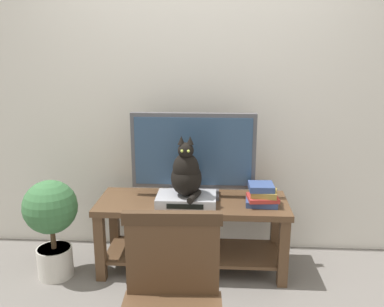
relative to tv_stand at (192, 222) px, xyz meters
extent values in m
cube|color=silver|center=(0.02, 0.44, 1.02)|extent=(7.00, 0.12, 2.80)
cube|color=#513823|center=(0.00, 0.00, 0.15)|extent=(1.40, 0.51, 0.04)
cube|color=#513823|center=(-0.65, -0.21, -0.13)|extent=(0.07, 0.07, 0.50)
cube|color=#513823|center=(0.65, -0.21, -0.13)|extent=(0.07, 0.07, 0.50)
cube|color=#513823|center=(-0.65, 0.21, -0.13)|extent=(0.07, 0.07, 0.50)
cube|color=#513823|center=(0.65, 0.21, -0.13)|extent=(0.07, 0.07, 0.50)
cube|color=#513823|center=(0.00, 0.00, -0.25)|extent=(1.30, 0.43, 0.02)
cube|color=#4C4C51|center=(0.00, 0.10, 0.18)|extent=(0.39, 0.20, 0.03)
cube|color=#4C4C51|center=(0.00, 0.10, 0.22)|extent=(0.06, 0.04, 0.04)
cube|color=#4C4C51|center=(0.00, 0.10, 0.52)|extent=(0.92, 0.05, 0.56)
cube|color=navy|center=(0.00, 0.07, 0.52)|extent=(0.86, 0.01, 0.51)
sphere|color=#2672F2|center=(0.44, 0.07, 0.25)|extent=(0.01, 0.01, 0.01)
cube|color=#ADADB2|center=(-0.04, -0.07, 0.20)|extent=(0.42, 0.27, 0.07)
cube|color=black|center=(-0.04, -0.21, 0.20)|extent=(0.25, 0.01, 0.04)
ellipsoid|color=black|center=(-0.04, -0.07, 0.36)|extent=(0.22, 0.24, 0.25)
ellipsoid|color=black|center=(-0.04, -0.10, 0.44)|extent=(0.19, 0.16, 0.23)
sphere|color=black|center=(-0.04, -0.12, 0.58)|extent=(0.11, 0.11, 0.11)
cone|color=black|center=(-0.07, -0.12, 0.65)|extent=(0.05, 0.05, 0.06)
cone|color=black|center=(-0.01, -0.12, 0.65)|extent=(0.05, 0.05, 0.06)
sphere|color=#B2C64C|center=(-0.06, -0.17, 0.59)|extent=(0.02, 0.02, 0.02)
sphere|color=#B2C64C|center=(-0.02, -0.17, 0.59)|extent=(0.02, 0.02, 0.02)
cylinder|color=black|center=(0.03, -0.16, 0.26)|extent=(0.09, 0.20, 0.04)
cube|color=#513823|center=(-0.02, -1.12, 0.34)|extent=(0.44, 0.05, 0.42)
cube|color=#412C1C|center=(-0.02, -1.12, 0.51)|extent=(0.46, 0.06, 0.06)
cube|color=#33477A|center=(0.50, -0.06, 0.19)|extent=(0.23, 0.16, 0.04)
cube|color=#B2332D|center=(0.50, -0.06, 0.22)|extent=(0.23, 0.19, 0.03)
cube|color=olive|center=(0.51, -0.06, 0.26)|extent=(0.20, 0.17, 0.04)
cube|color=#33477A|center=(0.49, -0.05, 0.30)|extent=(0.18, 0.18, 0.04)
cylinder|color=beige|center=(-1.00, -0.18, -0.27)|extent=(0.25, 0.25, 0.22)
cylinder|color=#332319|center=(-1.00, -0.18, -0.16)|extent=(0.23, 0.23, 0.02)
cylinder|color=#4C3823|center=(-1.00, -0.18, -0.07)|extent=(0.04, 0.04, 0.17)
sphere|color=#386B3D|center=(-1.00, -0.18, 0.17)|extent=(0.38, 0.38, 0.38)
camera|label=1|loc=(0.17, -2.85, 1.27)|focal=38.63mm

